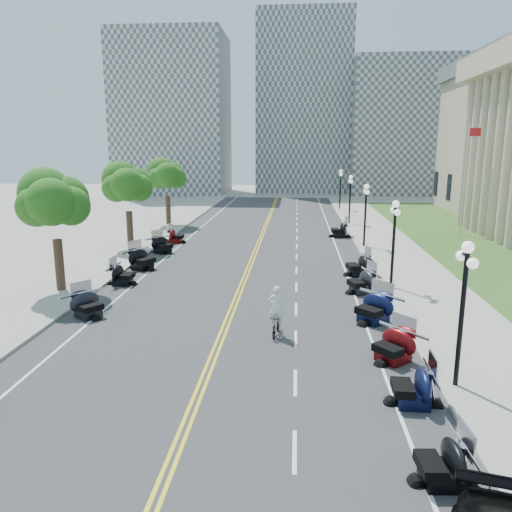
{
  "coord_description": "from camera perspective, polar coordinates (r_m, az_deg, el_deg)",
  "views": [
    {
      "loc": [
        3.14,
        -24.03,
        8.07
      ],
      "look_at": [
        0.91,
        3.18,
        2.0
      ],
      "focal_mm": 35.0,
      "sensor_mm": 36.0,
      "label": 1
    }
  ],
  "objects": [
    {
      "name": "lane_dash_17",
      "position": [
        68.5,
        4.72,
        5.73
      ],
      "size": [
        0.12,
        2.0,
        0.0
      ],
      "primitive_type": "cube",
      "color": "white",
      "rests_on": "road"
    },
    {
      "name": "street_lamp_2",
      "position": [
        29.07,
        15.42,
        1.24
      ],
      "size": [
        0.5,
        1.2,
        4.9
      ],
      "primitive_type": null,
      "color": "black",
      "rests_on": "sidewalk_north"
    },
    {
      "name": "road",
      "position": [
        35.11,
        -0.57,
        -0.75
      ],
      "size": [
        16.0,
        90.0,
        0.01
      ],
      "primitive_type": "cube",
      "color": "#333335",
      "rests_on": "ground"
    },
    {
      "name": "motorcycle_n_7",
      "position": [
        32.08,
        11.62,
        -0.93
      ],
      "size": [
        2.47,
        2.47,
        1.48
      ],
      "primitive_type": null,
      "rotation": [
        0.0,
        0.0,
        -1.39
      ],
      "color": "black",
      "rests_on": "road"
    },
    {
      "name": "lane_dash_18",
      "position": [
        72.48,
        4.73,
        6.1
      ],
      "size": [
        0.12,
        2.0,
        0.0
      ],
      "primitive_type": "cube",
      "color": "white",
      "rests_on": "road"
    },
    {
      "name": "lawn",
      "position": [
        45.13,
        23.16,
        1.28
      ],
      "size": [
        9.0,
        60.0,
        0.1
      ],
      "primitive_type": "cube",
      "color": "#356023",
      "rests_on": "ground"
    },
    {
      "name": "motorcycle_s_7",
      "position": [
        33.87,
        -12.91,
        -0.23
      ],
      "size": [
        2.96,
        2.96,
        1.54
      ],
      "primitive_type": null,
      "rotation": [
        0.0,
        0.0,
        1.1
      ],
      "color": "black",
      "rests_on": "road"
    },
    {
      "name": "motorcycle_s_5",
      "position": [
        25.25,
        -18.68,
        -5.17
      ],
      "size": [
        2.72,
        2.72,
        1.36
      ],
      "primitive_type": null,
      "rotation": [
        0.0,
        0.0,
        0.91
      ],
      "color": "black",
      "rests_on": "road"
    },
    {
      "name": "street_lamp_1",
      "position": [
        17.79,
        22.44,
        -6.35
      ],
      "size": [
        0.5,
        1.2,
        4.9
      ],
      "primitive_type": null,
      "color": "black",
      "rests_on": "sidewalk_north"
    },
    {
      "name": "motorcycle_s_9",
      "position": [
        42.67,
        -9.14,
        2.38
      ],
      "size": [
        1.93,
        1.93,
        1.34
      ],
      "primitive_type": null,
      "rotation": [
        0.0,
        0.0,
        1.58
      ],
      "color": "#590A0C",
      "rests_on": "road"
    },
    {
      "name": "lane_dash_9",
      "position": [
        36.92,
        4.66,
        -0.12
      ],
      "size": [
        0.12,
        2.0,
        0.0
      ],
      "primitive_type": "cube",
      "color": "white",
      "rests_on": "road"
    },
    {
      "name": "sidewalk_north",
      "position": [
        35.72,
        16.45,
        -0.92
      ],
      "size": [
        5.0,
        90.0,
        0.15
      ],
      "primitive_type": "cube",
      "color": "#9E9991",
      "rests_on": "ground"
    },
    {
      "name": "distant_block_c",
      "position": [
        91.05,
        17.15,
        13.84
      ],
      "size": [
        20.0,
        14.0,
        22.0
      ],
      "primitive_type": "cube",
      "color": "gray",
      "rests_on": "ground"
    },
    {
      "name": "lane_dash_8",
      "position": [
        33.03,
        4.65,
        -1.63
      ],
      "size": [
        0.12,
        2.0,
        0.0
      ],
      "primitive_type": "cube",
      "color": "white",
      "rests_on": "road"
    },
    {
      "name": "flagpole",
      "position": [
        48.47,
        22.76,
        7.94
      ],
      "size": [
        1.1,
        0.2,
        10.0
      ],
      "primitive_type": null,
      "color": "silver",
      "rests_on": "ground"
    },
    {
      "name": "motorcycle_n_5",
      "position": [
        23.84,
        13.3,
        -5.66
      ],
      "size": [
        3.08,
        3.08,
        1.53
      ],
      "primitive_type": null,
      "rotation": [
        0.0,
        0.0,
        -0.79
      ],
      "color": "black",
      "rests_on": "road"
    },
    {
      "name": "lane_dash_5",
      "position": [
        21.59,
        4.57,
        -9.42
      ],
      "size": [
        0.12,
        2.0,
        0.0
      ],
      "primitive_type": "cube",
      "color": "white",
      "rests_on": "road"
    },
    {
      "name": "motorcycle_n_2",
      "position": [
        13.77,
        20.53,
        -21.04
      ],
      "size": [
        1.93,
        1.93,
        1.26
      ],
      "primitive_type": null,
      "rotation": [
        0.0,
        0.0,
        -1.5
      ],
      "color": "black",
      "rests_on": "road"
    },
    {
      "name": "lane_dash_3",
      "position": [
        14.48,
        4.43,
        -21.32
      ],
      "size": [
        0.12,
        2.0,
        0.0
      ],
      "primitive_type": "cube",
      "color": "white",
      "rests_on": "road"
    },
    {
      "name": "tree_4",
      "position": [
        51.83,
        -10.13,
        8.67
      ],
      "size": [
        4.8,
        4.8,
        9.2
      ],
      "primitive_type": null,
      "color": "#235619",
      "rests_on": "sidewalk_south"
    },
    {
      "name": "motorcycle_s_6",
      "position": [
        30.45,
        -15.02,
        -1.96
      ],
      "size": [
        2.0,
        2.0,
        1.35
      ],
      "primitive_type": null,
      "rotation": [
        0.0,
        0.0,
        1.53
      ],
      "color": "black",
      "rests_on": "road"
    },
    {
      "name": "motorcycle_n_10",
      "position": [
        45.36,
        9.49,
        3.07
      ],
      "size": [
        2.27,
        2.27,
        1.5
      ],
      "primitive_type": null,
      "rotation": [
        0.0,
        0.0,
        -1.51
      ],
      "color": "black",
      "rests_on": "road"
    },
    {
      "name": "motorcycle_n_6",
      "position": [
        28.33,
        11.99,
        -2.77
      ],
      "size": [
        2.64,
        2.64,
        1.45
      ],
      "primitive_type": null,
      "rotation": [
        0.0,
        0.0,
        -1.24
      ],
      "color": "black",
      "rests_on": "road"
    },
    {
      "name": "lane_dash_12",
      "position": [
        48.7,
        4.69,
        2.97
      ],
      "size": [
        0.12,
        2.0,
        0.0
      ],
      "primitive_type": "cube",
      "color": "white",
      "rests_on": "road"
    },
    {
      "name": "ground",
      "position": [
        25.54,
        -2.63,
        -5.9
      ],
      "size": [
        160.0,
        160.0,
        0.0
      ],
      "primitive_type": "plane",
      "color": "gray"
    },
    {
      "name": "motorcycle_n_3",
      "position": [
        16.98,
        17.51,
        -13.84
      ],
      "size": [
        2.03,
        2.03,
        1.38
      ],
      "primitive_type": null,
      "rotation": [
        0.0,
        0.0,
        -1.6
      ],
      "color": "black",
      "rests_on": "road"
    },
    {
      "name": "tree_2",
      "position": [
        29.34,
        -22.05,
        5.13
      ],
      "size": [
        4.8,
        4.8,
        9.2
      ],
      "primitive_type": null,
      "color": "#235619",
      "rests_on": "sidewalk_south"
    },
    {
      "name": "sidewalk_south",
      "position": [
        37.52,
        -16.76,
        -0.31
      ],
      "size": [
        5.0,
        90.0,
        0.15
      ],
      "primitive_type": "cube",
      "color": "#9E9991",
      "rests_on": "ground"
    },
    {
      "name": "lane_dash_7",
      "position": [
        29.16,
        4.63,
        -3.55
      ],
      "size": [
        0.12,
        2.0,
        0.0
      ],
      "primitive_type": "cube",
      "color": "white",
      "rests_on": "road"
    },
    {
      "name": "lane_dash_4",
      "position": [
        17.94,
        4.52,
        -14.19
      ],
      "size": [
        0.12,
        2.0,
        0.0
      ],
      "primitive_type": "cube",
      "color": "white",
      "rests_on": "road"
    },
    {
      "name": "lane_dash_14",
      "position": [
        56.6,
        4.71,
        4.3
      ],
      "size": [
        0.12,
        2.0,
        0.0
      ],
      "primitive_type": "cube",
      "color": "white",
      "rests_on": "road"
    },
    {
      "name": "lane_dash_16",
      "position": [
        64.53,
        4.72,
        5.32
      ],
      "size": [
        0.12,
        2.0,
        0.0
      ],
      "primitive_type": "cube",
      "color": "white",
      "rests_on": "road"
    },
    {
      "name": "centerline_yellow_b",
      "position": [
        35.1,
        -0.38,
        -0.74
      ],
      "size": [
        0.12,
        90.0,
        0.0
      ],
      "primitive_type": "cube",
      "color": "yellow",
      "rests_on": "road"
    },
    {
      "name": "street_lamp_5",
      "position": [
        64.49,
        9.6,
        7.49
      ],
      "size": [
        0.5,
        1.2,
        4.9
      ],
      "primitive_type": null,
      "color": "black",
      "rests_on": "sidewalk_north"
    },
    {
      "name": "distant_block_a",
      "position": [
        88.73,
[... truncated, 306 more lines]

